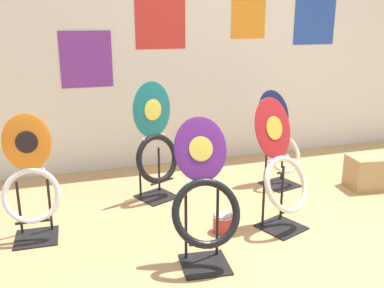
% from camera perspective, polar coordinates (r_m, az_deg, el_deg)
% --- Properties ---
extents(ground_plane, '(14.00, 14.00, 0.00)m').
position_cam_1_polar(ground_plane, '(2.78, 21.52, -15.80)').
color(ground_plane, tan).
extents(wall_back, '(8.00, 0.07, 2.60)m').
position_cam_1_polar(wall_back, '(4.39, 3.44, 14.64)').
color(wall_back, silver).
rests_on(wall_back, ground_plane).
extents(toilet_seat_display_navy_moon, '(0.42, 0.41, 0.83)m').
position_cam_1_polar(toilet_seat_display_navy_moon, '(3.82, 11.65, 0.04)').
color(toilet_seat_display_navy_moon, black).
rests_on(toilet_seat_display_navy_moon, ground_plane).
extents(toilet_seat_display_orange_sun, '(0.37, 0.29, 0.85)m').
position_cam_1_polar(toilet_seat_display_orange_sun, '(2.99, -20.73, -4.67)').
color(toilet_seat_display_orange_sun, black).
rests_on(toilet_seat_display_orange_sun, ground_plane).
extents(toilet_seat_display_purple_note, '(0.43, 0.39, 0.88)m').
position_cam_1_polar(toilet_seat_display_purple_note, '(2.50, 1.71, -7.79)').
color(toilet_seat_display_purple_note, black).
rests_on(toilet_seat_display_purple_note, ground_plane).
extents(toilet_seat_display_teal_sax, '(0.43, 0.37, 0.96)m').
position_cam_1_polar(toilet_seat_display_teal_sax, '(3.45, -4.84, -0.66)').
color(toilet_seat_display_teal_sax, black).
rests_on(toilet_seat_display_teal_sax, ground_plane).
extents(toilet_seat_display_crimson_swirl, '(0.47, 0.44, 0.91)m').
position_cam_1_polar(toilet_seat_display_crimson_swirl, '(3.01, 11.90, -3.70)').
color(toilet_seat_display_crimson_swirl, black).
rests_on(toilet_seat_display_crimson_swirl, ground_plane).
extents(paint_can, '(0.14, 0.14, 0.13)m').
position_cam_1_polar(paint_can, '(3.02, 4.12, -10.39)').
color(paint_can, red).
rests_on(paint_can, ground_plane).
extents(storage_box, '(0.37, 0.30, 0.28)m').
position_cam_1_polar(storage_box, '(4.04, 22.44, -3.49)').
color(storage_box, tan).
rests_on(storage_box, ground_plane).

